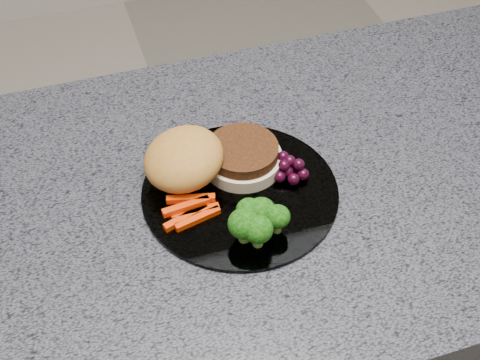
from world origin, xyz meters
name	(u,v)px	position (x,y,z in m)	size (l,w,h in m)	color
island_cabinet	(296,346)	(0.00, 0.00, 0.43)	(1.20, 0.60, 0.86)	brown
countertop	(315,181)	(0.00, 0.00, 0.88)	(1.20, 0.60, 0.04)	#4C4C56
plate	(240,192)	(-0.11, -0.01, 0.90)	(0.26, 0.26, 0.01)	white
burger	(205,160)	(-0.15, 0.04, 0.93)	(0.20, 0.12, 0.06)	beige
carrot_sticks	(191,210)	(-0.18, -0.03, 0.91)	(0.08, 0.05, 0.02)	red
broccoli	(256,220)	(-0.12, -0.08, 0.93)	(0.08, 0.07, 0.05)	#5D8C33
grape_bunch	(289,168)	(-0.04, 0.00, 0.92)	(0.05, 0.05, 0.03)	black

